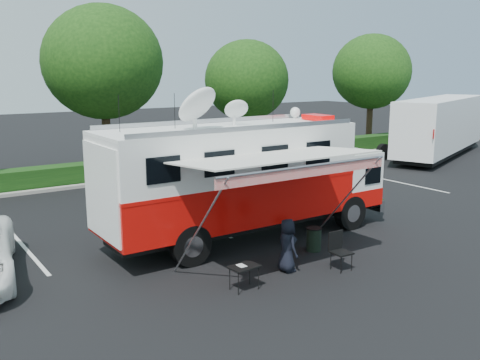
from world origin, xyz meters
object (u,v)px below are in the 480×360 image
at_px(command_truck, 246,177).
at_px(semi_trailer, 441,126).
at_px(folding_table, 244,268).
at_px(trash_bin, 314,239).

xyz_separation_m(command_truck, semi_trailer, (20.39, 7.18, -0.08)).
distance_m(command_truck, folding_table, 4.57).
xyz_separation_m(folding_table, trash_bin, (3.53, 1.28, -0.23)).
height_order(trash_bin, semi_trailer, semi_trailer).
distance_m(folding_table, semi_trailer, 25.31).
bearing_deg(folding_table, trash_bin, 19.91).
distance_m(folding_table, trash_bin, 3.77).
distance_m(command_truck, trash_bin, 2.99).
bearing_deg(folding_table, command_truck, 54.40).
bearing_deg(trash_bin, command_truck, 114.60).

